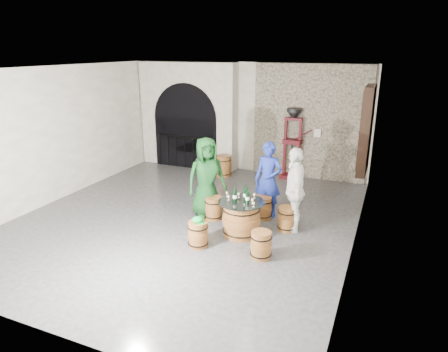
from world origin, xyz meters
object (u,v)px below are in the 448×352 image
at_px(person_blue, 268,180).
at_px(wine_bottle_left, 235,195).
at_px(barrel_stool_near_left, 198,234).
at_px(wine_bottle_center, 247,197).
at_px(side_barrel, 224,166).
at_px(person_white, 295,190).
at_px(person_green, 207,177).
at_px(barrel_stool_far, 263,208).
at_px(corking_press, 293,138).
at_px(barrel_table, 241,218).
at_px(barrel_stool_left, 214,208).
at_px(barrel_stool_right, 287,219).
at_px(barrel_stool_near_right, 261,245).
at_px(wine_bottle_right, 245,194).

height_order(person_blue, wine_bottle_left, person_blue).
xyz_separation_m(barrel_stool_near_left, wine_bottle_center, (0.70, 0.75, 0.60)).
height_order(wine_bottle_center, side_barrel, wine_bottle_center).
height_order(person_white, side_barrel, person_white).
xyz_separation_m(person_green, person_white, (1.96, 0.00, -0.02)).
height_order(barrel_stool_far, barrel_stool_near_left, same).
bearing_deg(wine_bottle_left, person_white, 33.80).
bearing_deg(wine_bottle_left, corking_press, 87.84).
bearing_deg(barrel_table, side_barrel, 118.32).
bearing_deg(person_blue, wine_bottle_center, -89.23).
relative_size(barrel_stool_left, person_white, 0.29).
bearing_deg(person_green, barrel_stool_far, -31.01).
height_order(barrel_table, side_barrel, barrel_table).
height_order(barrel_stool_far, barrel_stool_right, same).
relative_size(barrel_stool_near_left, person_white, 0.29).
relative_size(barrel_stool_far, barrel_stool_near_left, 1.00).
height_order(barrel_table, barrel_stool_near_left, barrel_table).
height_order(barrel_table, barrel_stool_right, barrel_table).
relative_size(barrel_stool_right, side_barrel, 0.82).
bearing_deg(barrel_stool_near_right, side_barrel, 121.07).
distance_m(barrel_stool_far, barrel_stool_near_right, 1.75).
distance_m(barrel_stool_right, barrel_stool_near_left, 1.92).
xyz_separation_m(side_barrel, corking_press, (1.85, 0.60, 0.86)).
relative_size(barrel_table, wine_bottle_left, 2.84).
bearing_deg(wine_bottle_center, barrel_stool_right, 42.17).
relative_size(barrel_table, person_green, 0.52).
height_order(barrel_table, person_green, person_green).
height_order(wine_bottle_left, wine_bottle_right, same).
bearing_deg(wine_bottle_center, wine_bottle_left, -177.42).
bearing_deg(person_blue, wine_bottle_right, -95.06).
height_order(person_green, wine_bottle_left, person_green).
bearing_deg(corking_press, wine_bottle_left, -88.20).
distance_m(barrel_stool_right, person_green, 1.96).
relative_size(barrel_table, wine_bottle_center, 2.84).
relative_size(barrel_stool_far, person_green, 0.28).
distance_m(person_blue, side_barrel, 3.06).
bearing_deg(side_barrel, person_blue, -47.97).
distance_m(barrel_stool_left, barrel_stool_near_right, 1.92).
bearing_deg(wine_bottle_right, person_white, 30.98).
bearing_deg(person_white, barrel_table, -72.14).
distance_m(person_green, wine_bottle_center, 1.37).
xyz_separation_m(person_white, corking_press, (-0.87, 3.34, 0.29)).
height_order(barrel_table, barrel_stool_near_right, barrel_table).
height_order(barrel_stool_near_right, barrel_stool_near_left, same).
bearing_deg(barrel_stool_right, barrel_stool_far, 148.11).
bearing_deg(person_green, corking_press, 26.38).
height_order(side_barrel, corking_press, corking_press).
height_order(barrel_stool_near_left, wine_bottle_right, wine_bottle_right).
bearing_deg(wine_bottle_right, side_barrel, 119.66).
height_order(barrel_stool_near_left, person_white, person_white).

